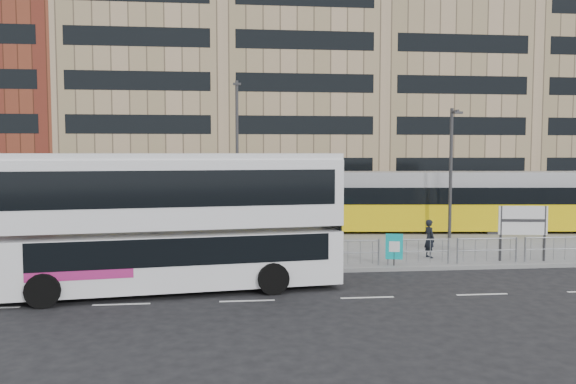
{
  "coord_description": "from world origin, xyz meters",
  "views": [
    {
      "loc": [
        -2.55,
        -22.02,
        4.82
      ],
      "look_at": [
        0.39,
        6.0,
        2.85
      ],
      "focal_mm": 35.0,
      "sensor_mm": 36.0,
      "label": 1
    }
  ],
  "objects": [
    {
      "name": "lamp_post_west",
      "position": [
        -2.08,
        10.95,
        4.96
      ],
      "size": [
        0.45,
        1.04,
        8.86
      ],
      "color": "#2D2D30",
      "rests_on": "plaza"
    },
    {
      "name": "ad_panel",
      "position": [
        4.23,
        0.4,
        0.92
      ],
      "size": [
        0.7,
        0.22,
        1.33
      ],
      "rotation": [
        0.0,
        0.0,
        -0.25
      ],
      "color": "#2D2D30",
      "rests_on": "plaza"
    },
    {
      "name": "lamp_post_east",
      "position": [
        9.52,
        7.5,
        4.06
      ],
      "size": [
        0.45,
        1.04,
        7.09
      ],
      "color": "#2D2D30",
      "rests_on": "plaza"
    },
    {
      "name": "double_decker_bus",
      "position": [
        -4.73,
        -2.3,
        2.6
      ],
      "size": [
        12.26,
        4.26,
        4.8
      ],
      "rotation": [
        0.0,
        0.0,
        0.13
      ],
      "color": "white",
      "rests_on": "ground"
    },
    {
      "name": "pedestrian",
      "position": [
        6.32,
        1.98,
        1.0
      ],
      "size": [
        0.56,
        0.71,
        1.71
      ],
      "primitive_type": "imported",
      "rotation": [
        0.0,
        0.0,
        1.84
      ],
      "color": "black",
      "rests_on": "plaza"
    },
    {
      "name": "station_sign",
      "position": [
        10.04,
        0.8,
        1.81
      ],
      "size": [
        2.07,
        0.37,
        2.39
      ],
      "rotation": [
        0.0,
        0.0,
        -0.14
      ],
      "color": "#2D2D30",
      "rests_on": "plaza"
    },
    {
      "name": "tram",
      "position": [
        4.29,
        10.71,
        1.93
      ],
      "size": [
        30.3,
        5.79,
        3.56
      ],
      "rotation": [
        0.0,
        0.0,
        -0.1
      ],
      "color": "yellow",
      "rests_on": "plaza"
    },
    {
      "name": "kerb",
      "position": [
        0.0,
        0.05,
        0.07
      ],
      "size": [
        64.0,
        0.25,
        0.17
      ],
      "primitive_type": "cube",
      "color": "gray",
      "rests_on": "ground"
    },
    {
      "name": "building_row",
      "position": [
        1.55,
        34.27,
        12.91
      ],
      "size": [
        70.4,
        18.4,
        31.2
      ],
      "color": "brown",
      "rests_on": "ground"
    },
    {
      "name": "pedestrian_barrier",
      "position": [
        2.0,
        0.5,
        0.98
      ],
      "size": [
        32.07,
        0.07,
        1.1
      ],
      "color": "gray",
      "rests_on": "plaza"
    },
    {
      "name": "plaza",
      "position": [
        0.0,
        12.0,
        0.07
      ],
      "size": [
        64.0,
        24.0,
        0.15
      ],
      "primitive_type": "cube",
      "color": "slate",
      "rests_on": "ground"
    },
    {
      "name": "road_markings",
      "position": [
        1.0,
        -4.0,
        0.01
      ],
      "size": [
        62.0,
        0.12,
        0.01
      ],
      "primitive_type": "cube",
      "color": "white",
      "rests_on": "ground"
    },
    {
      "name": "ground",
      "position": [
        0.0,
        0.0,
        0.0
      ],
      "size": [
        120.0,
        120.0,
        0.0
      ],
      "primitive_type": "plane",
      "color": "black",
      "rests_on": "ground"
    },
    {
      "name": "traffic_light_west",
      "position": [
        -5.72,
        2.15,
        2.12
      ],
      "size": [
        0.2,
        0.23,
        3.1
      ],
      "rotation": [
        0.0,
        0.0,
        0.23
      ],
      "color": "#2D2D30",
      "rests_on": "plaza"
    }
  ]
}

